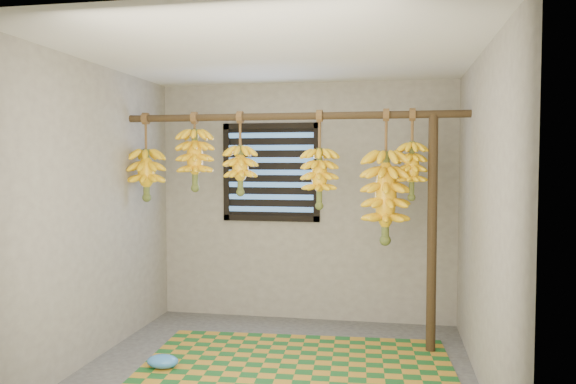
% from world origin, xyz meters
% --- Properties ---
extents(floor, '(3.00, 3.00, 0.01)m').
position_xyz_m(floor, '(0.00, 0.00, -0.01)').
color(floor, '#434343').
rests_on(floor, ground).
extents(ceiling, '(3.00, 3.00, 0.01)m').
position_xyz_m(ceiling, '(0.00, 0.00, 2.40)').
color(ceiling, silver).
rests_on(ceiling, wall_back).
extents(wall_back, '(3.00, 0.01, 2.40)m').
position_xyz_m(wall_back, '(0.00, 1.50, 1.20)').
color(wall_back, slate).
rests_on(wall_back, floor).
extents(wall_left, '(0.01, 3.00, 2.40)m').
position_xyz_m(wall_left, '(-1.50, 0.00, 1.20)').
color(wall_left, slate).
rests_on(wall_left, floor).
extents(wall_right, '(0.01, 3.00, 2.40)m').
position_xyz_m(wall_right, '(1.50, 0.00, 1.20)').
color(wall_right, slate).
rests_on(wall_right, floor).
extents(window, '(1.00, 0.04, 1.00)m').
position_xyz_m(window, '(-0.35, 1.48, 1.50)').
color(window, black).
rests_on(window, wall_back).
extents(hanging_pole, '(3.00, 0.06, 0.06)m').
position_xyz_m(hanging_pole, '(0.00, 0.70, 2.00)').
color(hanging_pole, '#3B2D19').
rests_on(hanging_pole, wall_left).
extents(support_post, '(0.08, 0.08, 2.00)m').
position_xyz_m(support_post, '(1.20, 0.70, 1.00)').
color(support_post, '#3B2D19').
rests_on(support_post, floor).
extents(woven_mat, '(2.53, 2.08, 0.01)m').
position_xyz_m(woven_mat, '(0.16, -0.04, 0.01)').
color(woven_mat, '#1A5821').
rests_on(woven_mat, floor).
extents(plastic_bag, '(0.25, 0.18, 0.10)m').
position_xyz_m(plastic_bag, '(-0.87, -0.10, 0.06)').
color(plastic_bag, '#3980D5').
rests_on(plastic_bag, woven_mat).
extents(banana_bunch_a, '(0.33, 0.33, 0.79)m').
position_xyz_m(banana_bunch_a, '(-1.35, 0.70, 1.49)').
color(banana_bunch_a, brown).
rests_on(banana_bunch_a, hanging_pole).
extents(banana_bunch_b, '(0.32, 0.32, 0.70)m').
position_xyz_m(banana_bunch_b, '(-0.88, 0.70, 1.63)').
color(banana_bunch_b, brown).
rests_on(banana_bunch_b, hanging_pole).
extents(banana_bunch_c, '(0.28, 0.28, 0.74)m').
position_xyz_m(banana_bunch_c, '(-0.46, 0.70, 1.54)').
color(banana_bunch_c, brown).
rests_on(banana_bunch_c, hanging_pole).
extents(banana_bunch_d, '(0.31, 0.31, 0.85)m').
position_xyz_m(banana_bunch_d, '(0.25, 0.70, 1.47)').
color(banana_bunch_d, brown).
rests_on(banana_bunch_d, hanging_pole).
extents(banana_bunch_e, '(0.37, 0.37, 1.13)m').
position_xyz_m(banana_bunch_e, '(0.81, 0.70, 1.31)').
color(banana_bunch_e, brown).
rests_on(banana_bunch_e, hanging_pole).
extents(banana_bunch_f, '(0.24, 0.24, 0.76)m').
position_xyz_m(banana_bunch_f, '(1.03, 0.70, 1.53)').
color(banana_bunch_f, brown).
rests_on(banana_bunch_f, hanging_pole).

